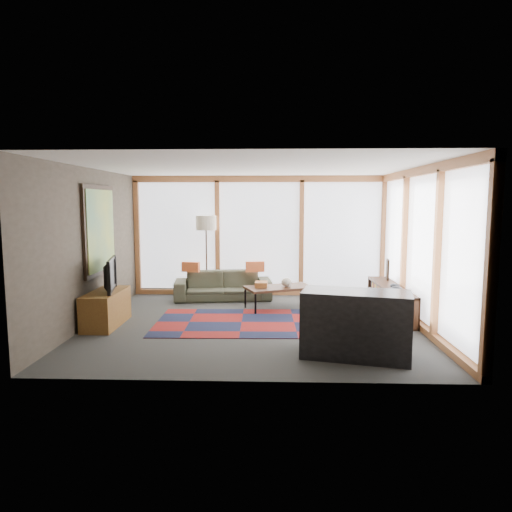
{
  "coord_description": "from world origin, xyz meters",
  "views": [
    {
      "loc": [
        0.28,
        -7.49,
        2.03
      ],
      "look_at": [
        0.0,
        0.4,
        1.1
      ],
      "focal_mm": 32.0,
      "sensor_mm": 36.0,
      "label": 1
    }
  ],
  "objects_px": {
    "floor_lamp": "(206,256)",
    "coffee_table": "(280,297)",
    "tv_console": "(106,308)",
    "bar_counter": "(356,324)",
    "sofa": "(223,285)",
    "television": "(106,275)",
    "bookshelf": "(391,300)"
  },
  "relations": [
    {
      "from": "sofa",
      "to": "bar_counter",
      "type": "height_order",
      "value": "bar_counter"
    },
    {
      "from": "floor_lamp",
      "to": "coffee_table",
      "type": "distance_m",
      "value": 2.01
    },
    {
      "from": "bookshelf",
      "to": "television",
      "type": "xyz_separation_m",
      "value": [
        -4.89,
        -0.85,
        0.58
      ]
    },
    {
      "from": "sofa",
      "to": "floor_lamp",
      "type": "distance_m",
      "value": 0.75
    },
    {
      "from": "tv_console",
      "to": "television",
      "type": "bearing_deg",
      "value": 88.69
    },
    {
      "from": "bookshelf",
      "to": "sofa",
      "type": "bearing_deg",
      "value": 158.67
    },
    {
      "from": "bookshelf",
      "to": "television",
      "type": "distance_m",
      "value": 5.0
    },
    {
      "from": "tv_console",
      "to": "bar_counter",
      "type": "height_order",
      "value": "bar_counter"
    },
    {
      "from": "tv_console",
      "to": "television",
      "type": "xyz_separation_m",
      "value": [
        0.0,
        0.05,
        0.56
      ]
    },
    {
      "from": "coffee_table",
      "to": "sofa",
      "type": "bearing_deg",
      "value": 145.79
    },
    {
      "from": "television",
      "to": "bar_counter",
      "type": "height_order",
      "value": "television"
    },
    {
      "from": "floor_lamp",
      "to": "tv_console",
      "type": "height_order",
      "value": "floor_lamp"
    },
    {
      "from": "bar_counter",
      "to": "bookshelf",
      "type": "bearing_deg",
      "value": 78.82
    },
    {
      "from": "tv_console",
      "to": "floor_lamp",
      "type": "bearing_deg",
      "value": 61.21
    },
    {
      "from": "coffee_table",
      "to": "bar_counter",
      "type": "bearing_deg",
      "value": -70.72
    },
    {
      "from": "floor_lamp",
      "to": "bookshelf",
      "type": "bearing_deg",
      "value": -23.16
    },
    {
      "from": "bar_counter",
      "to": "coffee_table",
      "type": "bearing_deg",
      "value": 122.62
    },
    {
      "from": "sofa",
      "to": "tv_console",
      "type": "xyz_separation_m",
      "value": [
        -1.71,
        -2.13,
        -0.01
      ]
    },
    {
      "from": "floor_lamp",
      "to": "coffee_table",
      "type": "bearing_deg",
      "value": -34.75
    },
    {
      "from": "coffee_table",
      "to": "tv_console",
      "type": "bearing_deg",
      "value": -155.23
    },
    {
      "from": "television",
      "to": "coffee_table",
      "type": "bearing_deg",
      "value": -78.91
    },
    {
      "from": "coffee_table",
      "to": "television",
      "type": "distance_m",
      "value": 3.22
    },
    {
      "from": "floor_lamp",
      "to": "bookshelf",
      "type": "xyz_separation_m",
      "value": [
        3.56,
        -1.52,
        -0.61
      ]
    },
    {
      "from": "sofa",
      "to": "floor_lamp",
      "type": "height_order",
      "value": "floor_lamp"
    },
    {
      "from": "floor_lamp",
      "to": "bar_counter",
      "type": "relative_size",
      "value": 1.26
    },
    {
      "from": "bar_counter",
      "to": "television",
      "type": "bearing_deg",
      "value": 172.72
    },
    {
      "from": "tv_console",
      "to": "bar_counter",
      "type": "bearing_deg",
      "value": -20.02
    },
    {
      "from": "sofa",
      "to": "coffee_table",
      "type": "xyz_separation_m",
      "value": [
        1.18,
        -0.8,
        -0.08
      ]
    },
    {
      "from": "television",
      "to": "floor_lamp",
      "type": "bearing_deg",
      "value": -42.17
    },
    {
      "from": "television",
      "to": "bookshelf",
      "type": "bearing_deg",
      "value": -93.12
    },
    {
      "from": "sofa",
      "to": "floor_lamp",
      "type": "relative_size",
      "value": 1.15
    },
    {
      "from": "coffee_table",
      "to": "television",
      "type": "xyz_separation_m",
      "value": [
        -2.89,
        -1.29,
        0.63
      ]
    }
  ]
}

